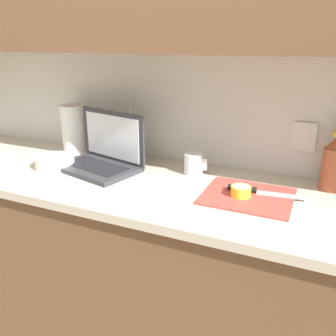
% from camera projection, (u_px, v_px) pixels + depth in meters
% --- Properties ---
extents(wall_back, '(5.20, 0.38, 2.60)m').
position_uv_depth(wall_back, '(152.00, 18.00, 1.50)').
color(wall_back, white).
rests_on(wall_back, ground_plane).
extents(counter_unit, '(2.21, 0.63, 0.91)m').
position_uv_depth(counter_unit, '(129.00, 266.00, 1.67)').
color(counter_unit, brown).
rests_on(counter_unit, ground_plane).
extents(laptop, '(0.43, 0.32, 0.25)m').
position_uv_depth(laptop, '(103.00, 155.00, 1.63)').
color(laptop, '#333338').
rests_on(laptop, counter_unit).
extents(cutting_board, '(0.33, 0.29, 0.01)m').
position_uv_depth(cutting_board, '(248.00, 196.00, 1.33)').
color(cutting_board, '#D1473D').
rests_on(cutting_board, counter_unit).
extents(knife, '(0.29, 0.06, 0.02)m').
position_uv_depth(knife, '(252.00, 190.00, 1.35)').
color(knife, silver).
rests_on(knife, cutting_board).
extents(lemon_half_cut, '(0.07, 0.07, 0.04)m').
position_uv_depth(lemon_half_cut, '(241.00, 191.00, 1.32)').
color(lemon_half_cut, yellow).
rests_on(lemon_half_cut, cutting_board).
extents(bottle_green_soda, '(0.08, 0.08, 0.23)m').
position_uv_depth(bottle_green_soda, '(333.00, 164.00, 1.37)').
color(bottle_green_soda, '#A34C2D').
rests_on(bottle_green_soda, counter_unit).
extents(measuring_cup, '(0.10, 0.08, 0.09)m').
position_uv_depth(measuring_cup, '(194.00, 164.00, 1.56)').
color(measuring_cup, silver).
rests_on(measuring_cup, counter_unit).
extents(bowl_white, '(0.18, 0.18, 0.05)m').
position_uv_depth(bowl_white, '(55.00, 162.00, 1.64)').
color(bowl_white, white).
rests_on(bowl_white, counter_unit).
extents(paper_towel_roll, '(0.13, 0.13, 0.25)m').
position_uv_depth(paper_towel_roll, '(75.00, 129.00, 1.83)').
color(paper_towel_roll, white).
rests_on(paper_towel_roll, counter_unit).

